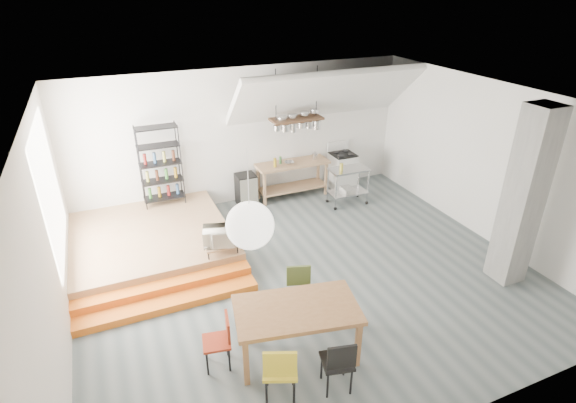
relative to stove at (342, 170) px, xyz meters
name	(u,v)px	position (x,y,z in m)	size (l,w,h in m)	color
floor	(307,274)	(-2.50, -3.16, -0.48)	(8.00, 8.00, 0.00)	#515C5D
wall_back	(244,137)	(-2.50, 0.34, 1.12)	(8.00, 0.04, 3.20)	silver
wall_left	(48,245)	(-6.50, -3.16, 1.12)	(0.04, 7.00, 3.20)	silver
wall_right	(487,162)	(1.50, -3.16, 1.12)	(0.04, 7.00, 3.20)	silver
ceiling	(310,102)	(-2.50, -3.16, 2.72)	(8.00, 7.00, 0.02)	white
slope_ceiling	(325,95)	(-0.70, -0.26, 2.07)	(4.40, 1.80, 0.15)	white
window_pane	(50,190)	(-6.48, -1.66, 1.32)	(0.02, 2.50, 2.20)	white
platform	(152,241)	(-5.00, -1.16, -0.28)	(3.00, 3.00, 0.40)	#A07450
step_lower	(170,303)	(-5.00, -3.11, -0.41)	(3.00, 0.35, 0.13)	orange
step_upper	(165,288)	(-5.00, -2.76, -0.35)	(3.00, 0.35, 0.27)	orange
concrete_column	(523,198)	(0.80, -4.66, 1.12)	(0.50, 0.50, 3.20)	slate
kitchen_counter	(293,173)	(-1.40, -0.01, 0.15)	(1.80, 0.60, 0.91)	#A07450
stove	(342,170)	(0.00, 0.00, 0.00)	(0.60, 0.60, 1.18)	white
pot_rack	(298,122)	(-1.37, -0.23, 1.50)	(1.20, 0.50, 1.43)	#432A1A
wire_shelving	(160,164)	(-4.50, 0.04, 0.85)	(0.88, 0.38, 1.80)	black
microwave_shelf	(220,245)	(-3.90, -2.41, 0.07)	(0.60, 0.40, 0.16)	#A07450
paper_lantern	(250,225)	(-4.07, -4.75, 1.72)	(0.60, 0.60, 0.60)	white
dining_table	(297,313)	(-3.48, -4.87, 0.25)	(1.88, 1.29, 0.82)	brown
chair_mustard	(280,369)	(-4.01, -5.56, 0.09)	(0.56, 0.56, 0.95)	gold
chair_black	(339,361)	(-3.26, -5.70, 0.04)	(0.47, 0.47, 0.87)	black
chair_olive	(299,289)	(-3.11, -4.15, 0.05)	(0.51, 0.51, 0.89)	#505F2D
chair_red	(221,337)	(-4.52, -4.66, 0.01)	(0.44, 0.44, 0.82)	#9F2E16
rolling_cart	(348,181)	(-0.34, -0.89, 0.11)	(0.94, 0.55, 0.91)	silver
mini_fridge	(246,189)	(-2.59, 0.04, -0.10)	(0.45, 0.45, 0.77)	black
microwave	(220,236)	(-3.90, -2.41, 0.25)	(0.60, 0.41, 0.33)	beige
bowl	(289,163)	(-1.51, -0.06, 0.46)	(0.23, 0.23, 0.06)	silver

